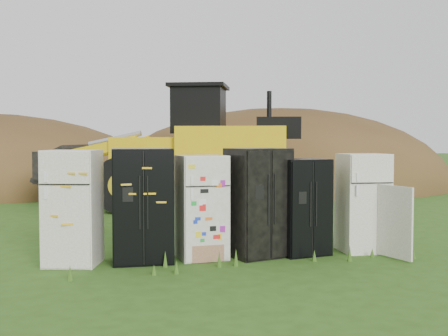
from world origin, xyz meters
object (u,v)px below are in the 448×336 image
(fridge_leftmost, at_px, (73,207))
(fridge_black_right, at_px, (302,207))
(fridge_dark_mid, at_px, (258,202))
(fridge_black_side, at_px, (142,205))
(wheel_loader, at_px, (169,147))
(fridge_open_door, at_px, (363,203))
(fridge_sticker, at_px, (202,207))

(fridge_leftmost, distance_m, fridge_black_right, 3.85)
(fridge_dark_mid, relative_size, fridge_black_right, 1.11)
(fridge_leftmost, bearing_deg, fridge_black_side, 12.09)
(fridge_dark_mid, relative_size, wheel_loader, 0.25)
(fridge_leftmost, distance_m, fridge_open_door, 5.01)
(fridge_leftmost, bearing_deg, fridge_dark_mid, 13.94)
(fridge_leftmost, relative_size, wheel_loader, 0.25)
(fridge_leftmost, height_order, fridge_dark_mid, fridge_dark_mid)
(fridge_open_door, relative_size, wheel_loader, 0.24)
(fridge_black_right, relative_size, wheel_loader, 0.23)
(fridge_black_right, height_order, wheel_loader, wheel_loader)
(fridge_black_side, height_order, fridge_sticker, fridge_black_side)
(fridge_leftmost, bearing_deg, fridge_open_door, 13.95)
(fridge_dark_mid, bearing_deg, fridge_open_door, -16.88)
(fridge_black_side, distance_m, fridge_open_door, 3.91)
(fridge_open_door, xyz_separation_m, wheel_loader, (-2.63, 6.91, 0.90))
(fridge_dark_mid, xyz_separation_m, wheel_loader, (-0.68, 6.89, 0.84))
(fridge_black_right, distance_m, fridge_open_door, 1.15)
(fridge_leftmost, distance_m, fridge_sticker, 2.09)
(fridge_sticker, bearing_deg, fridge_black_side, 177.66)
(fridge_black_right, bearing_deg, fridge_black_side, 169.89)
(fridge_black_side, xyz_separation_m, fridge_black_right, (2.76, 0.01, -0.10))
(fridge_open_door, distance_m, wheel_loader, 7.44)
(fridge_black_side, height_order, fridge_open_door, fridge_black_side)
(fridge_black_side, relative_size, fridge_black_right, 1.11)
(fridge_sticker, height_order, fridge_dark_mid, fridge_dark_mid)
(fridge_black_side, height_order, fridge_dark_mid, fridge_black_side)
(fridge_black_right, xyz_separation_m, wheel_loader, (-1.47, 6.90, 0.94))
(fridge_dark_mid, distance_m, fridge_black_right, 0.80)
(fridge_sticker, xyz_separation_m, fridge_dark_mid, (0.97, -0.04, 0.06))
(fridge_leftmost, height_order, fridge_black_side, fridge_black_side)
(fridge_sticker, distance_m, wheel_loader, 6.92)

